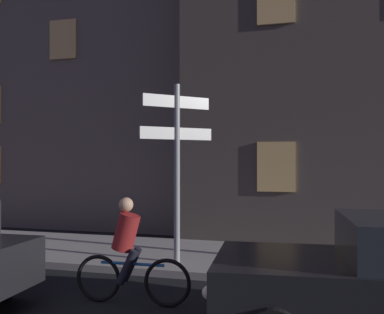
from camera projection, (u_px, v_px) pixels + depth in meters
sidewalk_kerb at (131, 253)px, 9.70m from camera, size 40.00×3.02×0.14m
signpost at (177, 156)px, 8.54m from camera, size 1.15×1.15×3.54m
cyclist at (129, 255)px, 6.48m from camera, size 1.82×0.34×1.61m
building_left_block at (60, 36)px, 17.84m from camera, size 13.45×8.22×14.57m
building_right_block at (334, 1)px, 14.58m from camera, size 8.10×9.66×15.13m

